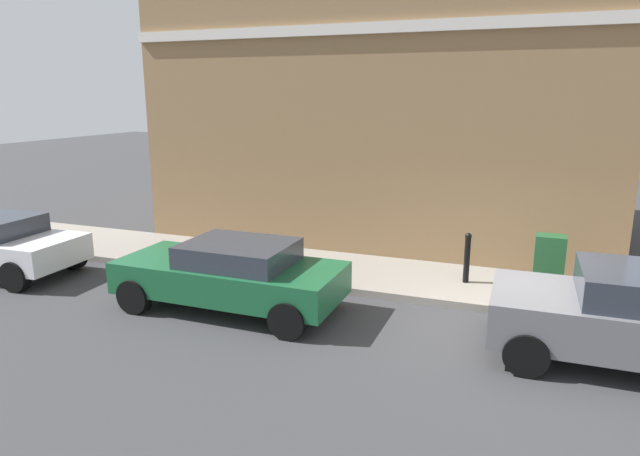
% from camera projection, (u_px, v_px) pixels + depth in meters
% --- Properties ---
extents(ground, '(80.00, 80.00, 0.00)m').
position_uv_depth(ground, '(517.00, 335.00, 9.22)').
color(ground, '#38383A').
extents(sidewalk, '(2.40, 30.00, 0.15)m').
position_uv_depth(sidewalk, '(251.00, 261.00, 13.09)').
color(sidewalk, gray).
rests_on(sidewalk, ground).
extents(corner_building, '(7.24, 11.62, 8.21)m').
position_uv_depth(corner_building, '(394.00, 87.00, 15.72)').
color(corner_building, olive).
rests_on(corner_building, ground).
extents(car_green, '(1.87, 4.17, 1.30)m').
position_uv_depth(car_green, '(232.00, 273.00, 10.19)').
color(car_green, '#195933').
rests_on(car_green, ground).
extents(utility_cabinet, '(0.46, 0.61, 1.15)m').
position_uv_depth(utility_cabinet, '(548.00, 267.00, 10.63)').
color(utility_cabinet, '#1E4C28').
rests_on(utility_cabinet, sidewalk).
extents(bollard_near_cabinet, '(0.14, 0.14, 1.04)m').
position_uv_depth(bollard_near_cabinet, '(467.00, 256.00, 11.24)').
color(bollard_near_cabinet, black).
rests_on(bollard_near_cabinet, sidewalk).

